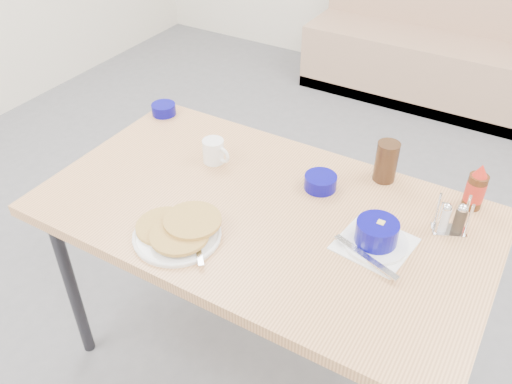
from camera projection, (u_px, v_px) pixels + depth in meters
The scene contains 10 objects.
booth_bench at pixel (449, 51), 3.67m from camera, with size 1.90×0.56×1.22m.
dining_table at pixel (263, 223), 1.73m from camera, with size 1.40×0.80×0.76m.
pancake_plate at pixel (178, 231), 1.58m from camera, with size 0.28×0.26×0.05m.
coffee_mug at pixel (214, 151), 1.87m from camera, with size 0.11×0.07×0.08m.
grits_setting at pixel (376, 236), 1.54m from camera, with size 0.22×0.24×0.08m.
creamer_bowl at pixel (164, 109), 2.15m from camera, with size 0.10×0.10×0.04m.
butter_bowl at pixel (320, 182), 1.76m from camera, with size 0.11×0.11×0.05m.
amber_tumbler at pixel (386, 162), 1.78m from camera, with size 0.07×0.07×0.14m, color #331E10.
condiment_caddy at pixel (451, 220), 1.59m from camera, with size 0.11×0.09×0.12m.
syrup_bottle at pixel (476, 189), 1.66m from camera, with size 0.06×0.06×0.16m.
Camera 1 is at (0.65, -0.89, 1.83)m, focal length 38.00 mm.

